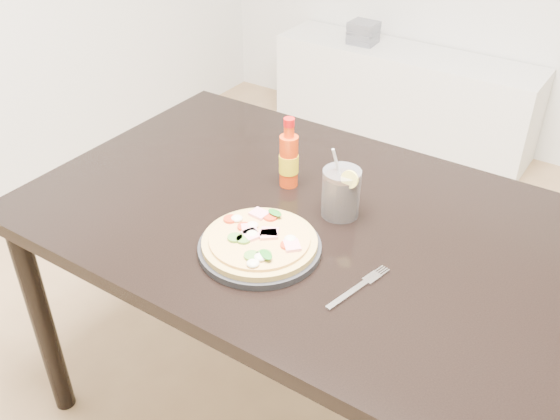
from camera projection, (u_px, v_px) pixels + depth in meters
The scene contains 8 objects.
dining_table at pixel (306, 241), 1.59m from camera, with size 1.40×0.90×0.75m.
plate at pixel (260, 248), 1.42m from camera, with size 0.28×0.28×0.02m, color black.
pizza at pixel (260, 241), 1.40m from camera, with size 0.26×0.26×0.03m.
hot_sauce_bottle at pixel (289, 159), 1.61m from camera, with size 0.06×0.06×0.19m.
cola_cup at pixel (341, 194), 1.51m from camera, with size 0.10×0.09×0.18m.
fork at pixel (360, 286), 1.31m from camera, with size 0.06×0.19×0.00m.
media_console at pixel (402, 96), 3.35m from camera, with size 1.40×0.34×0.50m, color white.
cd_stack at pixel (363, 33), 3.28m from camera, with size 0.14×0.12×0.11m.
Camera 1 is at (0.38, -0.89, 1.62)m, focal length 40.00 mm.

